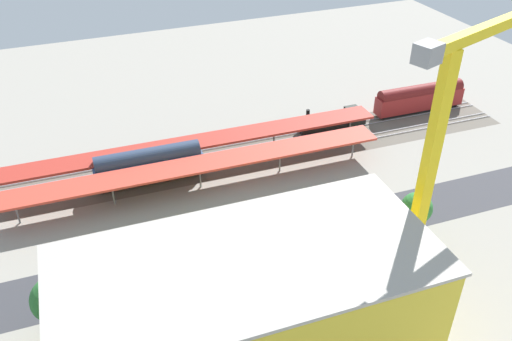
{
  "coord_description": "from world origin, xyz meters",
  "views": [
    {
      "loc": [
        22.63,
        58.98,
        51.33
      ],
      "look_at": [
        -0.44,
        -0.23,
        9.64
      ],
      "focal_mm": 37.97,
      "sensor_mm": 36.0,
      "label": 1
    }
  ],
  "objects_px": {
    "street_tree_0": "(54,299)",
    "street_tree_1": "(417,208)",
    "street_tree_2": "(87,288)",
    "street_tree_4": "(171,268)",
    "locomotive": "(333,120)",
    "parked_car_4": "(183,245)",
    "freight_coach_far": "(149,164)",
    "parked_car_5": "(125,258)",
    "parked_car_2": "(283,219)",
    "parked_car_6": "(67,272)",
    "tower_crane": "(439,152)",
    "passenger_coach": "(420,97)",
    "platform_canopy_near": "(199,165)",
    "platform_canopy_far": "(190,143)",
    "parked_car_1": "(333,208)",
    "street_tree_3": "(206,259)",
    "street_tree_5": "(290,239)",
    "parked_car_3": "(233,231)",
    "traffic_light": "(338,224)",
    "construction_building": "(249,316)",
    "parked_car_0": "(373,198)",
    "box_truck_0": "(295,247)"
  },
  "relations": [
    {
      "from": "platform_canopy_far",
      "to": "street_tree_3",
      "type": "bearing_deg",
      "value": 78.44
    },
    {
      "from": "passenger_coach",
      "to": "street_tree_1",
      "type": "xyz_separation_m",
      "value": [
        24.59,
        33.17,
        1.81
      ]
    },
    {
      "from": "street_tree_3",
      "to": "traffic_light",
      "type": "bearing_deg",
      "value": -177.43
    },
    {
      "from": "parked_car_4",
      "to": "street_tree_5",
      "type": "height_order",
      "value": "street_tree_5"
    },
    {
      "from": "construction_building",
      "to": "parked_car_2",
      "type": "bearing_deg",
      "value": -120.8
    },
    {
      "from": "street_tree_1",
      "to": "street_tree_3",
      "type": "relative_size",
      "value": 0.92
    },
    {
      "from": "locomotive",
      "to": "street_tree_0",
      "type": "height_order",
      "value": "street_tree_0"
    },
    {
      "from": "construction_building",
      "to": "platform_canopy_far",
      "type": "bearing_deg",
      "value": -95.32
    },
    {
      "from": "parked_car_1",
      "to": "construction_building",
      "type": "xyz_separation_m",
      "value": [
        21.8,
        21.09,
        6.77
      ]
    },
    {
      "from": "parked_car_3",
      "to": "box_truck_0",
      "type": "bearing_deg",
      "value": 130.95
    },
    {
      "from": "parked_car_2",
      "to": "street_tree_4",
      "type": "relative_size",
      "value": 0.7
    },
    {
      "from": "platform_canopy_far",
      "to": "box_truck_0",
      "type": "bearing_deg",
      "value": 104.09
    },
    {
      "from": "tower_crane",
      "to": "street_tree_1",
      "type": "height_order",
      "value": "tower_crane"
    },
    {
      "from": "street_tree_2",
      "to": "street_tree_5",
      "type": "relative_size",
      "value": 1.02
    },
    {
      "from": "parked_car_3",
      "to": "street_tree_3",
      "type": "height_order",
      "value": "street_tree_3"
    },
    {
      "from": "parked_car_5",
      "to": "street_tree_2",
      "type": "bearing_deg",
      "value": 56.0
    },
    {
      "from": "freight_coach_far",
      "to": "parked_car_3",
      "type": "distance_m",
      "value": 20.3
    },
    {
      "from": "parked_car_1",
      "to": "street_tree_5",
      "type": "bearing_deg",
      "value": 37.64
    },
    {
      "from": "parked_car_4",
      "to": "locomotive",
      "type": "bearing_deg",
      "value": -146.6
    },
    {
      "from": "street_tree_2",
      "to": "traffic_light",
      "type": "distance_m",
      "value": 33.45
    },
    {
      "from": "locomotive",
      "to": "parked_car_4",
      "type": "distance_m",
      "value": 43.82
    },
    {
      "from": "street_tree_2",
      "to": "street_tree_4",
      "type": "relative_size",
      "value": 1.08
    },
    {
      "from": "locomotive",
      "to": "parked_car_6",
      "type": "height_order",
      "value": "locomotive"
    },
    {
      "from": "parked_car_2",
      "to": "street_tree_4",
      "type": "distance_m",
      "value": 20.95
    },
    {
      "from": "parked_car_0",
      "to": "street_tree_2",
      "type": "relative_size",
      "value": 0.61
    },
    {
      "from": "parked_car_6",
      "to": "tower_crane",
      "type": "xyz_separation_m",
      "value": [
        -42.43,
        16.98,
        18.92
      ]
    },
    {
      "from": "parked_car_5",
      "to": "street_tree_1",
      "type": "xyz_separation_m",
      "value": [
        -40.1,
        9.31,
        4.11
      ]
    },
    {
      "from": "tower_crane",
      "to": "street_tree_4",
      "type": "bearing_deg",
      "value": -16.4
    },
    {
      "from": "parked_car_2",
      "to": "construction_building",
      "type": "relative_size",
      "value": 0.13
    },
    {
      "from": "street_tree_2",
      "to": "construction_building",
      "type": "bearing_deg",
      "value": 138.74
    },
    {
      "from": "parked_car_2",
      "to": "parked_car_5",
      "type": "bearing_deg",
      "value": 0.27
    },
    {
      "from": "platform_canopy_far",
      "to": "box_truck_0",
      "type": "distance_m",
      "value": 29.2
    },
    {
      "from": "parked_car_5",
      "to": "street_tree_4",
      "type": "distance_m",
      "value": 10.16
    },
    {
      "from": "locomotive",
      "to": "parked_car_2",
      "type": "height_order",
      "value": "locomotive"
    },
    {
      "from": "parked_car_6",
      "to": "street_tree_3",
      "type": "distance_m",
      "value": 19.47
    },
    {
      "from": "parked_car_5",
      "to": "construction_building",
      "type": "bearing_deg",
      "value": 115.35
    },
    {
      "from": "parked_car_6",
      "to": "street_tree_0",
      "type": "distance_m",
      "value": 10.53
    },
    {
      "from": "freight_coach_far",
      "to": "parked_car_5",
      "type": "distance_m",
      "value": 20.16
    },
    {
      "from": "locomotive",
      "to": "freight_coach_far",
      "type": "distance_m",
      "value": 37.7
    },
    {
      "from": "passenger_coach",
      "to": "street_tree_4",
      "type": "xyz_separation_m",
      "value": [
        59.87,
        32.01,
        1.39
      ]
    },
    {
      "from": "parked_car_5",
      "to": "street_tree_5",
      "type": "distance_m",
      "value": 22.89
    },
    {
      "from": "platform_canopy_near",
      "to": "street_tree_4",
      "type": "distance_m",
      "value": 24.04
    },
    {
      "from": "street_tree_0",
      "to": "street_tree_1",
      "type": "height_order",
      "value": "street_tree_0"
    },
    {
      "from": "parked_car_1",
      "to": "street_tree_2",
      "type": "bearing_deg",
      "value": 11.47
    },
    {
      "from": "parked_car_0",
      "to": "parked_car_6",
      "type": "relative_size",
      "value": 0.95
    },
    {
      "from": "parked_car_0",
      "to": "street_tree_5",
      "type": "distance_m",
      "value": 20.91
    },
    {
      "from": "platform_canopy_near",
      "to": "platform_canopy_far",
      "type": "distance_m",
      "value": 7.13
    },
    {
      "from": "street_tree_4",
      "to": "street_tree_5",
      "type": "relative_size",
      "value": 0.94
    },
    {
      "from": "parked_car_1",
      "to": "street_tree_3",
      "type": "distance_m",
      "value": 24.86
    },
    {
      "from": "platform_canopy_far",
      "to": "street_tree_4",
      "type": "xyz_separation_m",
      "value": [
        10.34,
        28.98,
        0.12
      ]
    }
  ]
}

